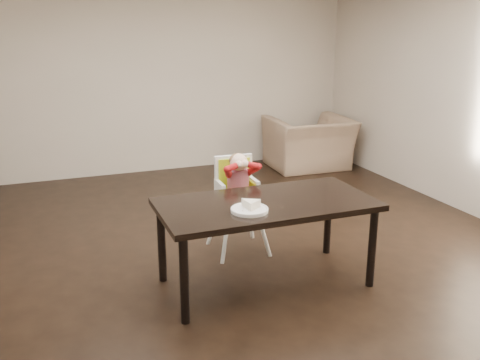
% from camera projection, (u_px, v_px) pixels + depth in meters
% --- Properties ---
extents(ground, '(7.00, 7.00, 0.00)m').
position_uv_depth(ground, '(241.00, 262.00, 5.07)').
color(ground, black).
rests_on(ground, ground).
extents(room_walls, '(6.02, 7.02, 2.71)m').
position_uv_depth(room_walls, '(241.00, 62.00, 4.54)').
color(room_walls, '#BFB09F').
rests_on(room_walls, ground).
extents(dining_table, '(1.80, 0.90, 0.75)m').
position_uv_depth(dining_table, '(266.00, 210.00, 4.47)').
color(dining_table, black).
rests_on(dining_table, ground).
extents(high_chair, '(0.43, 0.43, 0.99)m').
position_uv_depth(high_chair, '(237.00, 182.00, 5.15)').
color(high_chair, white).
rests_on(high_chair, ground).
extents(plate, '(0.34, 0.34, 0.09)m').
position_uv_depth(plate, '(250.00, 208.00, 4.22)').
color(plate, white).
rests_on(plate, dining_table).
extents(armchair, '(1.22, 0.82, 1.04)m').
position_uv_depth(armchair, '(309.00, 135.00, 8.18)').
color(armchair, '#997D61').
rests_on(armchair, ground).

